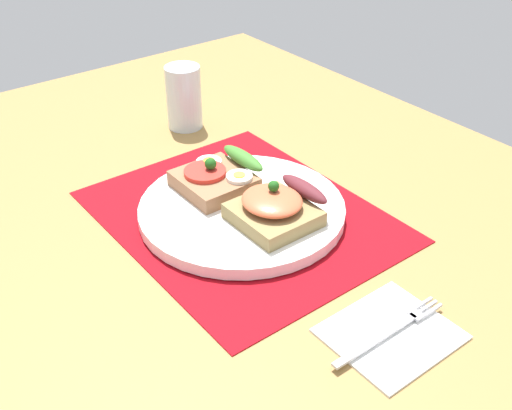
{
  "coord_description": "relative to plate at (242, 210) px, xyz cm",
  "views": [
    {
      "loc": [
        55.76,
        -40.85,
        46.95
      ],
      "look_at": [
        3.0,
        0.0,
        3.37
      ],
      "focal_mm": 44.8,
      "sensor_mm": 36.0,
      "label": 1
    }
  ],
  "objects": [
    {
      "name": "drinking_glass",
      "position": [
        -27.22,
        8.63,
        4.07
      ],
      "size": [
        5.69,
        5.69,
        10.32
      ],
      "primitive_type": "cylinder",
      "color": "silver",
      "rests_on": "ground_plane"
    },
    {
      "name": "fork",
      "position": [
        26.72,
        -0.83,
        -0.33
      ],
      "size": [
        1.62,
        15.14,
        0.32
      ],
      "color": "#B7B7BC",
      "rests_on": "napkin"
    },
    {
      "name": "ground_plane",
      "position": [
        0.0,
        0.0,
        -2.69
      ],
      "size": [
        120.0,
        90.0,
        3.2
      ],
      "primitive_type": "cube",
      "color": "olive"
    },
    {
      "name": "napkin",
      "position": [
        26.65,
        -0.87,
        -0.79
      ],
      "size": [
        11.0,
        12.46,
        0.6
      ],
      "primitive_type": "cube",
      "color": "white",
      "rests_on": "ground_plane"
    },
    {
      "name": "plate",
      "position": [
        0.0,
        0.0,
        0.0
      ],
      "size": [
        26.78,
        26.78,
        1.57
      ],
      "primitive_type": "cylinder",
      "color": "white",
      "rests_on": "placemat"
    },
    {
      "name": "sandwich_egg_tomato",
      "position": [
        -5.55,
        0.12,
        2.33
      ],
      "size": [
        9.47,
        10.42,
        4.33
      ],
      "color": "#976646",
      "rests_on": "plate"
    },
    {
      "name": "placemat",
      "position": [
        0.0,
        0.0,
        -0.94
      ],
      "size": [
        38.36,
        31.03,
        0.3
      ],
      "primitive_type": "cube",
      "color": "maroon",
      "rests_on": "ground_plane"
    },
    {
      "name": "sandwich_salmon",
      "position": [
        5.33,
        1.36,
        2.65
      ],
      "size": [
        9.58,
        10.6,
        5.23
      ],
      "color": "olive",
      "rests_on": "plate"
    }
  ]
}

